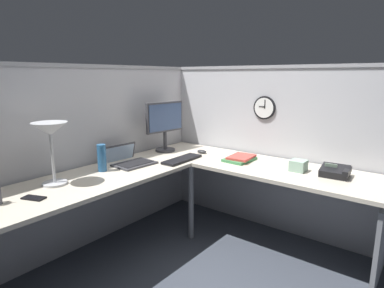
{
  "coord_description": "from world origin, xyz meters",
  "views": [
    {
      "loc": [
        -2.01,
        -1.54,
        1.49
      ],
      "look_at": [
        0.07,
        0.08,
        0.92
      ],
      "focal_mm": 30.0,
      "sensor_mm": 36.0,
      "label": 1
    }
  ],
  "objects_px": {
    "monitor": "(165,123)",
    "desk_lamp_dome": "(50,134)",
    "tissue_box": "(298,166)",
    "computer_mouse": "(202,152)",
    "keyboard": "(182,159)",
    "thermos_flask": "(102,158)",
    "cell_phone": "(34,198)",
    "laptop": "(128,160)",
    "wall_clock": "(265,108)",
    "office_phone": "(336,172)",
    "book_stack": "(240,158)"
  },
  "relations": [
    {
      "from": "tissue_box",
      "to": "monitor",
      "type": "bearing_deg",
      "value": 96.06
    },
    {
      "from": "book_stack",
      "to": "tissue_box",
      "type": "relative_size",
      "value": 2.48
    },
    {
      "from": "laptop",
      "to": "cell_phone",
      "type": "relative_size",
      "value": 2.78
    },
    {
      "from": "thermos_flask",
      "to": "tissue_box",
      "type": "bearing_deg",
      "value": -51.98
    },
    {
      "from": "monitor",
      "to": "tissue_box",
      "type": "relative_size",
      "value": 4.17
    },
    {
      "from": "thermos_flask",
      "to": "book_stack",
      "type": "height_order",
      "value": "thermos_flask"
    },
    {
      "from": "cell_phone",
      "to": "tissue_box",
      "type": "distance_m",
      "value": 1.95
    },
    {
      "from": "laptop",
      "to": "office_phone",
      "type": "distance_m",
      "value": 1.71
    },
    {
      "from": "office_phone",
      "to": "tissue_box",
      "type": "relative_size",
      "value": 1.81
    },
    {
      "from": "desk_lamp_dome",
      "to": "wall_clock",
      "type": "height_order",
      "value": "wall_clock"
    },
    {
      "from": "cell_phone",
      "to": "thermos_flask",
      "type": "relative_size",
      "value": 0.65
    },
    {
      "from": "thermos_flask",
      "to": "keyboard",
      "type": "bearing_deg",
      "value": -24.86
    },
    {
      "from": "monitor",
      "to": "computer_mouse",
      "type": "relative_size",
      "value": 4.81
    },
    {
      "from": "office_phone",
      "to": "desk_lamp_dome",
      "type": "bearing_deg",
      "value": 132.87
    },
    {
      "from": "keyboard",
      "to": "book_stack",
      "type": "distance_m",
      "value": 0.53
    },
    {
      "from": "laptop",
      "to": "book_stack",
      "type": "xyz_separation_m",
      "value": [
        0.68,
        -0.75,
        -0.0
      ]
    },
    {
      "from": "wall_clock",
      "to": "book_stack",
      "type": "bearing_deg",
      "value": 170.31
    },
    {
      "from": "thermos_flask",
      "to": "book_stack",
      "type": "bearing_deg",
      "value": -36.44
    },
    {
      "from": "computer_mouse",
      "to": "keyboard",
      "type": "bearing_deg",
      "value": -175.82
    },
    {
      "from": "monitor",
      "to": "desk_lamp_dome",
      "type": "height_order",
      "value": "monitor"
    },
    {
      "from": "monitor",
      "to": "book_stack",
      "type": "bearing_deg",
      "value": -80.28
    },
    {
      "from": "office_phone",
      "to": "wall_clock",
      "type": "height_order",
      "value": "wall_clock"
    },
    {
      "from": "laptop",
      "to": "wall_clock",
      "type": "xyz_separation_m",
      "value": [
        1.02,
        -0.8,
        0.43
      ]
    },
    {
      "from": "computer_mouse",
      "to": "cell_phone",
      "type": "xyz_separation_m",
      "value": [
        -1.62,
        0.12,
        -0.01
      ]
    },
    {
      "from": "thermos_flask",
      "to": "office_phone",
      "type": "bearing_deg",
      "value": -56.6
    },
    {
      "from": "keyboard",
      "to": "office_phone",
      "type": "bearing_deg",
      "value": -75.52
    },
    {
      "from": "tissue_box",
      "to": "wall_clock",
      "type": "bearing_deg",
      "value": 55.1
    },
    {
      "from": "book_stack",
      "to": "keyboard",
      "type": "bearing_deg",
      "value": 127.83
    },
    {
      "from": "laptop",
      "to": "office_phone",
      "type": "bearing_deg",
      "value": -65.3
    },
    {
      "from": "monitor",
      "to": "computer_mouse",
      "type": "xyz_separation_m",
      "value": [
        0.15,
        -0.35,
        -0.28
      ]
    },
    {
      "from": "desk_lamp_dome",
      "to": "book_stack",
      "type": "height_order",
      "value": "desk_lamp_dome"
    },
    {
      "from": "monitor",
      "to": "thermos_flask",
      "type": "relative_size",
      "value": 2.27
    },
    {
      "from": "keyboard",
      "to": "desk_lamp_dome",
      "type": "distance_m",
      "value": 1.15
    },
    {
      "from": "keyboard",
      "to": "desk_lamp_dome",
      "type": "height_order",
      "value": "desk_lamp_dome"
    },
    {
      "from": "monitor",
      "to": "book_stack",
      "type": "relative_size",
      "value": 1.68
    },
    {
      "from": "monitor",
      "to": "laptop",
      "type": "distance_m",
      "value": 0.61
    },
    {
      "from": "office_phone",
      "to": "wall_clock",
      "type": "distance_m",
      "value": 0.91
    },
    {
      "from": "keyboard",
      "to": "wall_clock",
      "type": "bearing_deg",
      "value": -37.59
    },
    {
      "from": "keyboard",
      "to": "thermos_flask",
      "type": "distance_m",
      "value": 0.72
    },
    {
      "from": "cell_phone",
      "to": "wall_clock",
      "type": "bearing_deg",
      "value": -39.24
    },
    {
      "from": "desk_lamp_dome",
      "to": "tissue_box",
      "type": "bearing_deg",
      "value": -41.98
    },
    {
      "from": "tissue_box",
      "to": "computer_mouse",
      "type": "bearing_deg",
      "value": 89.47
    },
    {
      "from": "tissue_box",
      "to": "thermos_flask",
      "type": "bearing_deg",
      "value": 128.02
    },
    {
      "from": "computer_mouse",
      "to": "desk_lamp_dome",
      "type": "height_order",
      "value": "desk_lamp_dome"
    },
    {
      "from": "laptop",
      "to": "monitor",
      "type": "bearing_deg",
      "value": 5.08
    },
    {
      "from": "computer_mouse",
      "to": "office_phone",
      "type": "xyz_separation_m",
      "value": [
        0.02,
        -1.25,
        0.02
      ]
    },
    {
      "from": "thermos_flask",
      "to": "wall_clock",
      "type": "height_order",
      "value": "wall_clock"
    },
    {
      "from": "wall_clock",
      "to": "monitor",
      "type": "bearing_deg",
      "value": 118.95
    },
    {
      "from": "keyboard",
      "to": "thermos_flask",
      "type": "relative_size",
      "value": 1.95
    },
    {
      "from": "computer_mouse",
      "to": "book_stack",
      "type": "relative_size",
      "value": 0.35
    }
  ]
}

